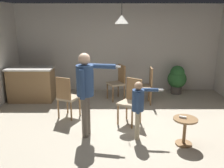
% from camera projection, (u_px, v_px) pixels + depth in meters
% --- Properties ---
extents(ground, '(7.68, 7.68, 0.00)m').
position_uv_depth(ground, '(122.00, 134.00, 4.95)').
color(ground, '#B2A893').
extents(wall_back, '(6.40, 0.10, 2.70)m').
position_uv_depth(wall_back, '(118.00, 48.00, 7.68)').
color(wall_back, beige).
rests_on(wall_back, ground).
extents(kitchen_counter, '(1.26, 0.66, 0.95)m').
position_uv_depth(kitchen_counter, '(32.00, 84.00, 6.83)').
color(kitchen_counter, '#99754C').
rests_on(kitchen_counter, ground).
extents(side_table_by_couch, '(0.44, 0.44, 0.52)m').
position_uv_depth(side_table_by_couch, '(185.00, 128.00, 4.45)').
color(side_table_by_couch, olive).
rests_on(side_table_by_couch, ground).
extents(person_adult, '(0.85, 0.47, 1.66)m').
position_uv_depth(person_adult, '(86.00, 86.00, 4.64)').
color(person_adult, '#60564C').
rests_on(person_adult, ground).
extents(person_child, '(0.60, 0.33, 1.14)m').
position_uv_depth(person_child, '(139.00, 104.00, 4.60)').
color(person_child, tan).
rests_on(person_child, ground).
extents(dining_chair_by_counter, '(0.43, 0.43, 1.00)m').
position_uv_depth(dining_chair_by_counter, '(147.00, 84.00, 6.59)').
color(dining_chair_by_counter, olive).
rests_on(dining_chair_by_counter, ground).
extents(dining_chair_near_wall, '(0.56, 0.56, 1.00)m').
position_uv_depth(dining_chair_near_wall, '(67.00, 96.00, 5.61)').
color(dining_chair_near_wall, olive).
rests_on(dining_chair_near_wall, ground).
extents(dining_chair_centre_back, '(0.56, 0.56, 1.00)m').
position_uv_depth(dining_chair_centre_back, '(119.00, 81.00, 6.91)').
color(dining_chair_centre_back, olive).
rests_on(dining_chair_centre_back, ground).
extents(dining_chair_spare, '(0.59, 0.59, 1.00)m').
position_uv_depth(dining_chair_spare, '(132.00, 99.00, 5.35)').
color(dining_chair_spare, olive).
rests_on(dining_chair_spare, ground).
extents(potted_plant_corner, '(0.57, 0.57, 0.88)m').
position_uv_depth(potted_plant_corner, '(178.00, 78.00, 7.47)').
color(potted_plant_corner, '#4C4742').
rests_on(potted_plant_corner, ground).
extents(spare_remote_on_table, '(0.13, 0.09, 0.04)m').
position_uv_depth(spare_remote_on_table, '(183.00, 117.00, 4.42)').
color(spare_remote_on_table, white).
rests_on(spare_remote_on_table, side_table_by_couch).
extents(ceiling_light_pendant, '(0.32, 0.32, 0.55)m').
position_uv_depth(ceiling_light_pendant, '(122.00, 19.00, 5.58)').
color(ceiling_light_pendant, silver).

